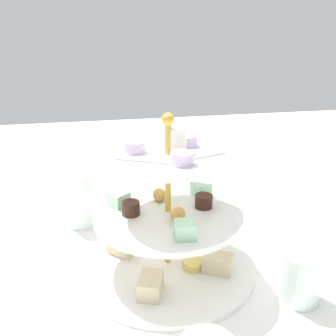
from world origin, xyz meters
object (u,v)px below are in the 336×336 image
water_glass_mid_back (301,277)px  water_glass_tall_right (81,199)px  tiered_serving_stand (168,225)px  butter_knife_left (228,202)px

water_glass_mid_back → water_glass_tall_right: bearing=136.4°
water_glass_tall_right → water_glass_mid_back: bearing=-43.6°
tiered_serving_stand → water_glass_tall_right: tiered_serving_stand is taller
tiered_serving_stand → butter_knife_left: tiered_serving_stand is taller
tiered_serving_stand → water_glass_tall_right: 0.24m
water_glass_tall_right → butter_knife_left: bearing=4.5°
tiered_serving_stand → water_glass_mid_back: (0.18, -0.12, -0.04)m
butter_knife_left → tiered_serving_stand: bearing=86.9°
tiered_serving_stand → water_glass_tall_right: (-0.15, 0.19, -0.02)m
water_glass_tall_right → butter_knife_left: (0.34, 0.03, -0.06)m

